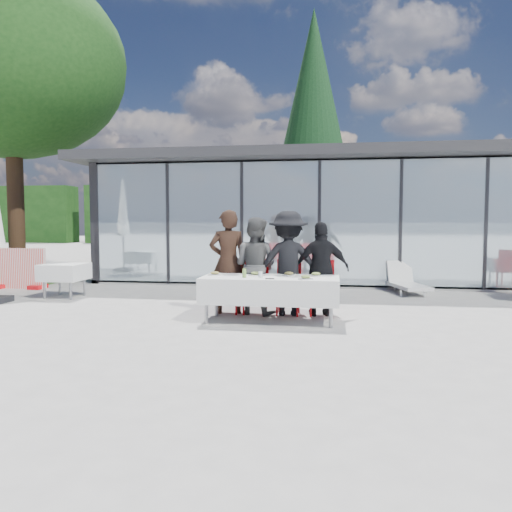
{
  "coord_description": "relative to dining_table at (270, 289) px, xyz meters",
  "views": [
    {
      "loc": [
        1.36,
        -8.4,
        1.67
      ],
      "look_at": [
        -0.12,
        1.2,
        0.99
      ],
      "focal_mm": 35.0,
      "sensor_mm": 36.0,
      "label": 1
    }
  ],
  "objects": [
    {
      "name": "drinking_glasses",
      "position": [
        -0.15,
        -0.13,
        0.26
      ],
      "size": [
        0.07,
        0.07,
        0.1
      ],
      "color": "silver",
      "rests_on": "dining_table"
    },
    {
      "name": "spare_table_left",
      "position": [
        -4.79,
        1.96,
        0.02
      ],
      "size": [
        0.86,
        0.86,
        0.74
      ],
      "color": "silver",
      "rests_on": "ground"
    },
    {
      "name": "plate_a",
      "position": [
        -0.96,
        0.09,
        0.24
      ],
      "size": [
        0.24,
        0.24,
        0.07
      ],
      "color": "silver",
      "rests_on": "dining_table"
    },
    {
      "name": "diner_chair_b",
      "position": [
        -0.36,
        0.75,
        -0.0
      ],
      "size": [
        0.44,
        0.44,
        0.97
      ],
      "color": "red",
      "rests_on": "ground"
    },
    {
      "name": "plate_extra",
      "position": [
        0.6,
        -0.27,
        0.24
      ],
      "size": [
        0.24,
        0.24,
        0.07
      ],
      "color": "silver",
      "rests_on": "dining_table"
    },
    {
      "name": "ground",
      "position": [
        -0.34,
        0.26,
        -0.54
      ],
      "size": [
        90.0,
        90.0,
        0.0
      ],
      "primitive_type": "plane",
      "color": "#A4A09B",
      "rests_on": "ground"
    },
    {
      "name": "conifer_tree",
      "position": [
        0.16,
        13.26,
        5.45
      ],
      "size": [
        4.0,
        4.0,
        10.5
      ],
      "color": "#382316",
      "rests_on": "ground"
    },
    {
      "name": "spare_chair_b",
      "position": [
        3.55,
        4.64,
        -0.0
      ],
      "size": [
        0.59,
        0.59,
        0.97
      ],
      "color": "red",
      "rests_on": "ground"
    },
    {
      "name": "diner_chair_a",
      "position": [
        -0.85,
        0.75,
        -0.0
      ],
      "size": [
        0.44,
        0.44,
        0.97
      ],
      "color": "red",
      "rests_on": "ground"
    },
    {
      "name": "diner_a",
      "position": [
        -0.85,
        0.65,
        0.4
      ],
      "size": [
        0.82,
        0.82,
        1.87
      ],
      "primitive_type": "imported",
      "rotation": [
        0.0,
        0.0,
        3.37
      ],
      "color": "#301E15",
      "rests_on": "ground"
    },
    {
      "name": "deciduous_tree",
      "position": [
        -8.84,
        6.26,
        5.94
      ],
      "size": [
        7.04,
        6.4,
        9.38
      ],
      "color": "#382316",
      "rests_on": "ground"
    },
    {
      "name": "lounger",
      "position": [
        2.72,
        3.81,
        -0.28
      ],
      "size": [
        0.93,
        1.44,
        0.72
      ],
      "color": "silver",
      "rests_on": "ground"
    },
    {
      "name": "diner_c",
      "position": [
        0.24,
        0.65,
        0.39
      ],
      "size": [
        1.32,
        1.32,
        1.85
      ],
      "primitive_type": "imported",
      "rotation": [
        0.0,
        0.0,
        3.25
      ],
      "color": "black",
      "rests_on": "ground"
    },
    {
      "name": "juice_bottle",
      "position": [
        -0.41,
        -0.17,
        0.28
      ],
      "size": [
        0.06,
        0.06,
        0.15
      ],
      "primitive_type": "cylinder",
      "color": "#83B44B",
      "rests_on": "dining_table"
    },
    {
      "name": "folded_eyeglasses",
      "position": [
        0.04,
        -0.34,
        0.22
      ],
      "size": [
        0.14,
        0.03,
        0.01
      ],
      "primitive_type": "cube",
      "color": "black",
      "rests_on": "dining_table"
    },
    {
      "name": "diner_chair_d",
      "position": [
        0.83,
        0.75,
        -0.0
      ],
      "size": [
        0.44,
        0.44,
        0.97
      ],
      "color": "red",
      "rests_on": "ground"
    },
    {
      "name": "diner_d",
      "position": [
        0.83,
        0.65,
        0.29
      ],
      "size": [
        1.15,
        1.15,
        1.66
      ],
      "primitive_type": "imported",
      "rotation": [
        0.0,
        0.0,
        3.35
      ],
      "color": "black",
      "rests_on": "ground"
    },
    {
      "name": "grass_patch",
      "position": [
        -8.84,
        6.26,
        -0.53
      ],
      "size": [
        5.0,
        5.0,
        0.02
      ],
      "primitive_type": "cube",
      "color": "#385926",
      "rests_on": "ground"
    },
    {
      "name": "plate_b",
      "position": [
        -0.27,
        0.15,
        0.24
      ],
      "size": [
        0.24,
        0.24,
        0.07
      ],
      "color": "silver",
      "rests_on": "dining_table"
    },
    {
      "name": "diner_chair_c",
      "position": [
        0.24,
        0.75,
        -0.0
      ],
      "size": [
        0.44,
        0.44,
        0.97
      ],
      "color": "red",
      "rests_on": "ground"
    },
    {
      "name": "plate_c",
      "position": [
        0.29,
        0.22,
        0.24
      ],
      "size": [
        0.24,
        0.24,
        0.07
      ],
      "color": "silver",
      "rests_on": "dining_table"
    },
    {
      "name": "treeline",
      "position": [
        -2.34,
        28.26,
        1.66
      ],
      "size": [
        62.5,
        2.0,
        4.4
      ],
      "color": "black",
      "rests_on": "ground"
    },
    {
      "name": "diner_b",
      "position": [
        -0.36,
        0.65,
        0.33
      ],
      "size": [
        1.08,
        1.08,
        1.74
      ],
      "primitive_type": "imported",
      "rotation": [
        0.0,
        0.0,
        2.8
      ],
      "color": "#535353",
      "rests_on": "ground"
    },
    {
      "name": "dining_table",
      "position": [
        0.0,
        0.0,
        0.0
      ],
      "size": [
        2.26,
        0.96,
        0.75
      ],
      "color": "silver",
      "rests_on": "ground"
    },
    {
      "name": "pavilion",
      "position": [
        1.66,
        8.42,
        1.61
      ],
      "size": [
        14.8,
        8.8,
        3.44
      ],
      "color": "gray",
      "rests_on": "ground"
    },
    {
      "name": "plate_d",
      "position": [
        0.75,
        0.2,
        0.24
      ],
      "size": [
        0.24,
        0.24,
        0.07
      ],
      "color": "silver",
      "rests_on": "dining_table"
    }
  ]
}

